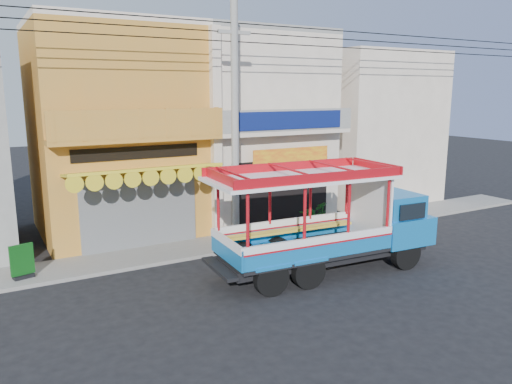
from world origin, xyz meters
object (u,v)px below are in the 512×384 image
at_px(songthaew_truck, 339,219).
at_px(green_sign, 22,264).
at_px(utility_pole, 239,110).
at_px(potted_plant_c, 322,213).
at_px(potted_plant_b, 313,221).
at_px(potted_plant_a, 311,216).

xyz_separation_m(songthaew_truck, green_sign, (-9.00, 3.79, -1.09)).
xyz_separation_m(utility_pole, songthaew_truck, (1.82, -3.42, -3.38)).
bearing_deg(songthaew_truck, potted_plant_c, 58.63).
distance_m(potted_plant_b, potted_plant_c, 1.49).
height_order(utility_pole, songthaew_truck, utility_pole).
distance_m(utility_pole, potted_plant_c, 6.50).
relative_size(green_sign, potted_plant_a, 0.93).
relative_size(utility_pole, potted_plant_b, 30.89).
distance_m(songthaew_truck, potted_plant_b, 4.10).
distance_m(green_sign, potted_plant_c, 11.79).
xyz_separation_m(utility_pole, potted_plant_b, (3.41, 0.20, -4.46)).
height_order(green_sign, potted_plant_b, green_sign).
distance_m(songthaew_truck, potted_plant_c, 5.42).
bearing_deg(potted_plant_a, green_sign, 155.41).
bearing_deg(potted_plant_a, potted_plant_c, 6.38).
xyz_separation_m(songthaew_truck, potted_plant_c, (2.77, 4.54, -1.09)).
distance_m(songthaew_truck, green_sign, 9.83).
height_order(songthaew_truck, potted_plant_c, songthaew_truck).
height_order(utility_pole, potted_plant_c, utility_pole).
height_order(utility_pole, potted_plant_b, utility_pole).
relative_size(utility_pole, potted_plant_c, 31.43).
bearing_deg(potted_plant_a, utility_pole, 162.51).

